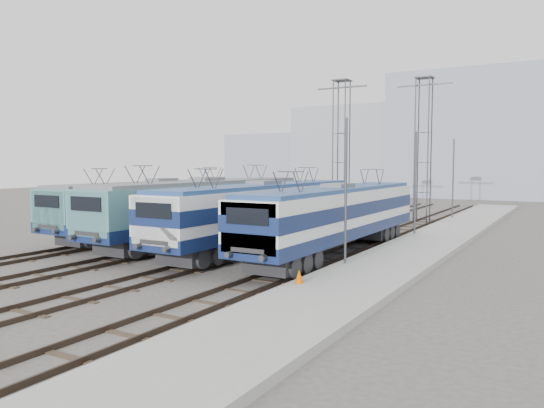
{
  "coord_description": "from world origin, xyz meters",
  "views": [
    {
      "loc": [
        17.85,
        -20.74,
        4.91
      ],
      "look_at": [
        1.78,
        7.0,
        2.46
      ],
      "focal_mm": 35.0,
      "sensor_mm": 36.0,
      "label": 1
    }
  ],
  "objects_px": {
    "locomotive_center_left": "(205,205)",
    "locomotive_far_right": "(337,213)",
    "catenary_tower_west": "(341,143)",
    "catenary_tower_east": "(423,143)",
    "mast_mid": "(415,185)",
    "locomotive_center_right": "(262,209)",
    "safety_cone": "(299,276)",
    "mast_front": "(346,194)",
    "locomotive_far_left": "(160,203)",
    "mast_rear": "(453,180)"
  },
  "relations": [
    {
      "from": "locomotive_center_left",
      "to": "locomotive_far_right",
      "type": "height_order",
      "value": "locomotive_center_left"
    },
    {
      "from": "locomotive_center_left",
      "to": "catenary_tower_west",
      "type": "height_order",
      "value": "catenary_tower_west"
    },
    {
      "from": "catenary_tower_east",
      "to": "mast_mid",
      "type": "relative_size",
      "value": 1.71
    },
    {
      "from": "locomotive_center_right",
      "to": "safety_cone",
      "type": "xyz_separation_m",
      "value": [
        6.39,
        -7.85,
        -1.77
      ]
    },
    {
      "from": "locomotive_center_left",
      "to": "mast_front",
      "type": "distance_m",
      "value": 11.5
    },
    {
      "from": "catenary_tower_west",
      "to": "mast_mid",
      "type": "distance_m",
      "value": 12.16
    },
    {
      "from": "locomotive_far_left",
      "to": "mast_mid",
      "type": "distance_m",
      "value": 17.12
    },
    {
      "from": "catenary_tower_east",
      "to": "mast_rear",
      "type": "xyz_separation_m",
      "value": [
        2.1,
        2.0,
        -3.14
      ]
    },
    {
      "from": "locomotive_center_right",
      "to": "locomotive_far_right",
      "type": "bearing_deg",
      "value": 2.31
    },
    {
      "from": "catenary_tower_west",
      "to": "mast_mid",
      "type": "xyz_separation_m",
      "value": [
        8.6,
        -8.0,
        -3.14
      ]
    },
    {
      "from": "locomotive_far_left",
      "to": "locomotive_center_right",
      "type": "bearing_deg",
      "value": -8.97
    },
    {
      "from": "catenary_tower_west",
      "to": "catenary_tower_east",
      "type": "xyz_separation_m",
      "value": [
        6.5,
        2.0,
        0.0
      ]
    },
    {
      "from": "locomotive_center_right",
      "to": "safety_cone",
      "type": "distance_m",
      "value": 10.27
    },
    {
      "from": "locomotive_center_right",
      "to": "catenary_tower_west",
      "type": "distance_m",
      "value": 17.58
    },
    {
      "from": "locomotive_center_right",
      "to": "catenary_tower_east",
      "type": "distance_m",
      "value": 19.84
    },
    {
      "from": "catenary_tower_west",
      "to": "mast_front",
      "type": "distance_m",
      "value": 22.0
    },
    {
      "from": "catenary_tower_west",
      "to": "mast_mid",
      "type": "bearing_deg",
      "value": -42.93
    },
    {
      "from": "catenary_tower_west",
      "to": "locomotive_center_right",
      "type": "bearing_deg",
      "value": -82.41
    },
    {
      "from": "locomotive_center_right",
      "to": "safety_cone",
      "type": "bearing_deg",
      "value": -50.87
    },
    {
      "from": "mast_mid",
      "to": "mast_rear",
      "type": "bearing_deg",
      "value": 90.0
    },
    {
      "from": "mast_front",
      "to": "mast_mid",
      "type": "height_order",
      "value": "same"
    },
    {
      "from": "catenary_tower_west",
      "to": "safety_cone",
      "type": "bearing_deg",
      "value": -70.76
    },
    {
      "from": "locomotive_far_right",
      "to": "locomotive_far_left",
      "type": "bearing_deg",
      "value": 174.76
    },
    {
      "from": "locomotive_center_left",
      "to": "locomotive_center_right",
      "type": "distance_m",
      "value": 4.53
    },
    {
      "from": "locomotive_far_right",
      "to": "mast_mid",
      "type": "height_order",
      "value": "mast_mid"
    },
    {
      "from": "catenary_tower_east",
      "to": "locomotive_far_left",
      "type": "bearing_deg",
      "value": -127.17
    },
    {
      "from": "locomotive_center_right",
      "to": "safety_cone",
      "type": "relative_size",
      "value": 34.65
    },
    {
      "from": "locomotive_far_left",
      "to": "locomotive_center_right",
      "type": "relative_size",
      "value": 0.99
    },
    {
      "from": "locomotive_far_left",
      "to": "mast_rear",
      "type": "distance_m",
      "value": 24.83
    },
    {
      "from": "mast_rear",
      "to": "catenary_tower_east",
      "type": "bearing_deg",
      "value": -136.4
    },
    {
      "from": "locomotive_far_right",
      "to": "catenary_tower_east",
      "type": "relative_size",
      "value": 1.49
    },
    {
      "from": "mast_mid",
      "to": "safety_cone",
      "type": "distance_m",
      "value": 17.0
    },
    {
      "from": "mast_mid",
      "to": "mast_rear",
      "type": "xyz_separation_m",
      "value": [
        0.0,
        12.0,
        0.0
      ]
    },
    {
      "from": "mast_mid",
      "to": "locomotive_center_right",
      "type": "bearing_deg",
      "value": -125.52
    },
    {
      "from": "locomotive_far_left",
      "to": "locomotive_center_left",
      "type": "height_order",
      "value": "locomotive_center_left"
    },
    {
      "from": "locomotive_far_right",
      "to": "mast_rear",
      "type": "bearing_deg",
      "value": 84.9
    },
    {
      "from": "locomotive_center_left",
      "to": "mast_mid",
      "type": "xyz_separation_m",
      "value": [
        10.85,
        8.36,
        1.15
      ]
    },
    {
      "from": "locomotive_center_right",
      "to": "mast_rear",
      "type": "bearing_deg",
      "value": 73.1
    },
    {
      "from": "locomotive_center_left",
      "to": "catenary_tower_east",
      "type": "height_order",
      "value": "catenary_tower_east"
    },
    {
      "from": "catenary_tower_west",
      "to": "catenary_tower_east",
      "type": "relative_size",
      "value": 1.0
    },
    {
      "from": "locomotive_center_left",
      "to": "safety_cone",
      "type": "bearing_deg",
      "value": -37.62
    },
    {
      "from": "locomotive_far_left",
      "to": "safety_cone",
      "type": "bearing_deg",
      "value": -31.07
    },
    {
      "from": "catenary_tower_west",
      "to": "mast_rear",
      "type": "xyz_separation_m",
      "value": [
        8.6,
        4.0,
        -3.14
      ]
    },
    {
      "from": "locomotive_center_left",
      "to": "locomotive_far_right",
      "type": "xyz_separation_m",
      "value": [
        9.0,
        -0.36,
        -0.06
      ]
    },
    {
      "from": "locomotive_center_left",
      "to": "catenary_tower_east",
      "type": "bearing_deg",
      "value": 64.51
    },
    {
      "from": "mast_front",
      "to": "mast_rear",
      "type": "relative_size",
      "value": 1.0
    },
    {
      "from": "locomotive_far_right",
      "to": "safety_cone",
      "type": "height_order",
      "value": "locomotive_far_right"
    },
    {
      "from": "safety_cone",
      "to": "mast_front",
      "type": "bearing_deg",
      "value": 90.45
    },
    {
      "from": "catenary_tower_west",
      "to": "mast_front",
      "type": "xyz_separation_m",
      "value": [
        8.6,
        -20.0,
        -3.14
      ]
    },
    {
      "from": "locomotive_far_left",
      "to": "locomotive_far_right",
      "type": "distance_m",
      "value": 13.56
    }
  ]
}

